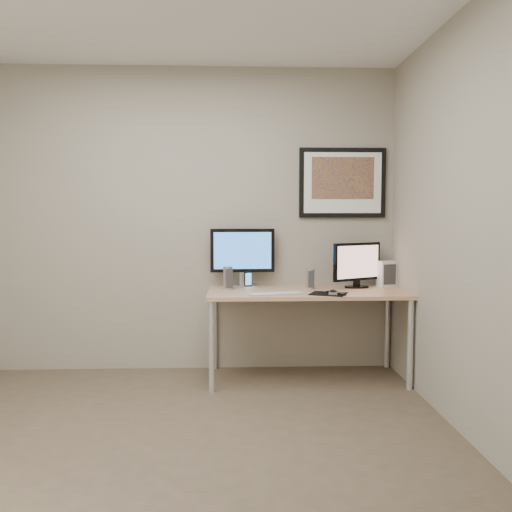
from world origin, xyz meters
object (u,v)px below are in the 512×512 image
(monitor_large, at_px, (242,255))
(fan_unit, at_px, (386,274))
(speaker_right, at_px, (310,279))
(phone_dock, at_px, (248,280))
(speaker_left, at_px, (228,278))
(monitor_tv, at_px, (357,264))
(desk, at_px, (306,299))
(keyboard, at_px, (276,294))
(framed_art, at_px, (342,183))

(monitor_large, xyz_separation_m, fan_unit, (1.24, -0.03, -0.17))
(monitor_large, xyz_separation_m, speaker_right, (0.56, -0.15, -0.19))
(phone_dock, xyz_separation_m, fan_unit, (1.19, 0.09, 0.04))
(speaker_left, xyz_separation_m, speaker_right, (0.69, 0.03, -0.01))
(monitor_tv, xyz_separation_m, phone_dock, (-0.92, -0.01, -0.13))
(monitor_tv, relative_size, speaker_right, 2.65)
(desk, relative_size, speaker_right, 9.61)
(keyboard, bearing_deg, monitor_large, 103.01)
(monitor_tv, bearing_deg, monitor_large, 145.17)
(desk, height_order, speaker_right, speaker_right)
(monitor_tv, bearing_deg, fan_unit, -11.88)
(monitor_large, bearing_deg, monitor_tv, -8.84)
(monitor_tv, xyz_separation_m, keyboard, (-0.71, -0.36, -0.20))
(desk, distance_m, monitor_tv, 0.54)
(fan_unit, bearing_deg, monitor_large, 163.92)
(speaker_left, relative_size, fan_unit, 0.88)
(monitor_large, bearing_deg, desk, -28.29)
(speaker_left, relative_size, keyboard, 0.46)
(keyboard, bearing_deg, fan_unit, 9.34)
(desk, height_order, monitor_tv, monitor_tv)
(monitor_large, relative_size, phone_dock, 3.75)
(desk, xyz_separation_m, monitor_large, (-0.52, 0.25, 0.34))
(speaker_left, bearing_deg, fan_unit, -9.17)
(monitor_large, xyz_separation_m, keyboard, (0.25, -0.47, -0.27))
(phone_dock, relative_size, fan_unit, 0.66)
(framed_art, distance_m, keyboard, 1.21)
(monitor_tv, bearing_deg, framed_art, 88.01)
(monitor_large, bearing_deg, fan_unit, -3.66)
(phone_dock, height_order, fan_unit, fan_unit)
(speaker_left, height_order, speaker_right, speaker_left)
(phone_dock, distance_m, fan_unit, 1.19)
(speaker_right, bearing_deg, fan_unit, 8.15)
(framed_art, bearing_deg, speaker_left, -165.67)
(monitor_large, distance_m, speaker_right, 0.61)
(framed_art, xyz_separation_m, fan_unit, (0.37, -0.11, -0.78))
(speaker_right, distance_m, phone_dock, 0.52)
(monitor_large, bearing_deg, speaker_left, -127.74)
(monitor_large, bearing_deg, speaker_right, -16.89)
(speaker_left, bearing_deg, framed_art, -0.93)
(monitor_large, height_order, speaker_right, monitor_large)
(monitor_tv, bearing_deg, speaker_left, 154.96)
(speaker_right, distance_m, keyboard, 0.46)
(fan_unit, bearing_deg, keyboard, -170.64)
(desk, height_order, keyboard, keyboard)
(monitor_tv, relative_size, fan_unit, 2.00)
(monitor_large, xyz_separation_m, phone_dock, (0.05, -0.11, -0.20))
(speaker_right, bearing_deg, keyboard, -136.02)
(monitor_large, relative_size, fan_unit, 2.49)
(fan_unit, bearing_deg, phone_dock, 169.38)
(keyboard, distance_m, fan_unit, 1.09)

